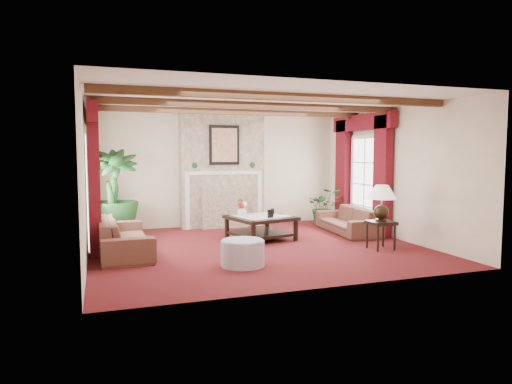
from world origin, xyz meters
name	(u,v)px	position (x,y,z in m)	size (l,w,h in m)	color
floor	(257,247)	(0.00, 0.00, 0.00)	(6.00, 6.00, 0.00)	#4B100D
ceiling	(257,102)	(0.00, 0.00, 2.70)	(6.00, 6.00, 0.00)	white
back_wall	(220,170)	(0.00, 2.75, 1.35)	(6.00, 0.02, 2.70)	beige
left_wall	(85,179)	(-3.00, 0.00, 1.35)	(0.02, 5.50, 2.70)	beige
right_wall	(393,173)	(3.00, 0.00, 1.35)	(0.02, 5.50, 2.70)	beige
ceiling_beams	(257,106)	(0.00, 0.00, 2.64)	(6.00, 3.00, 0.12)	#372211
fireplace	(222,113)	(0.00, 2.55, 2.70)	(2.00, 0.52, 2.70)	tan
french_door_left	(87,133)	(-2.97, 1.00, 2.13)	(0.10, 1.10, 2.16)	white
french_door_right	(366,137)	(2.97, 1.00, 2.13)	(0.10, 1.10, 2.16)	white
curtains_left	(93,111)	(-2.86, 1.00, 2.55)	(0.20, 2.40, 2.55)	#500A12
curtains_right	(362,118)	(2.86, 1.00, 2.55)	(0.20, 2.40, 2.55)	#500A12
sofa_left	(124,230)	(-2.40, 0.24, 0.42)	(0.68, 2.16, 0.84)	#390F1A
sofa_right	(348,216)	(2.40, 0.78, 0.38)	(0.74, 1.98, 0.76)	#390F1A
potted_palm	(114,213)	(-2.52, 1.95, 0.52)	(1.16, 1.92, 1.04)	black
small_plant	(324,211)	(2.40, 1.89, 0.36)	(1.07, 1.13, 0.71)	black
coffee_table	(261,228)	(0.32, 0.69, 0.24)	(1.17, 1.17, 0.48)	black
side_table	(381,235)	(2.10, -0.92, 0.26)	(0.44, 0.44, 0.52)	black
ottoman	(243,253)	(-0.68, -1.28, 0.20)	(0.69, 0.69, 0.40)	#9C96AA
table_lamp	(382,203)	(2.10, -0.92, 0.86)	(0.54, 0.54, 0.68)	black
flower_vase	(242,211)	(0.00, 0.96, 0.57)	(0.19, 0.20, 0.19)	silver
book	(280,210)	(0.65, 0.46, 0.62)	(0.21, 0.04, 0.28)	black
photo_frame_a	(270,214)	(0.41, 0.36, 0.56)	(0.13, 0.02, 0.17)	black
photo_frame_b	(272,212)	(0.62, 0.80, 0.54)	(0.10, 0.02, 0.13)	black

